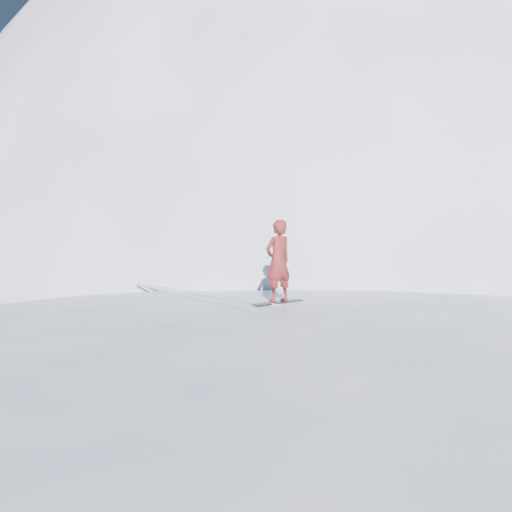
% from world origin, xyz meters
% --- Properties ---
extents(ground, '(400.00, 400.00, 0.00)m').
position_xyz_m(ground, '(0.00, 0.00, 0.00)').
color(ground, white).
rests_on(ground, ground).
extents(near_ridge, '(36.00, 28.00, 4.80)m').
position_xyz_m(near_ridge, '(1.00, 3.00, 0.00)').
color(near_ridge, white).
rests_on(near_ridge, ground).
extents(summit_peak, '(60.00, 56.00, 56.00)m').
position_xyz_m(summit_peak, '(22.00, 26.00, 0.00)').
color(summit_peak, white).
rests_on(summit_peak, ground).
extents(peak_shoulder, '(28.00, 24.00, 18.00)m').
position_xyz_m(peak_shoulder, '(10.00, 20.00, 0.00)').
color(peak_shoulder, white).
rests_on(peak_shoulder, ground).
extents(wind_bumps, '(16.00, 14.40, 1.00)m').
position_xyz_m(wind_bumps, '(-0.56, 2.12, 0.00)').
color(wind_bumps, white).
rests_on(wind_bumps, ground).
extents(snowboard, '(1.45, 0.38, 0.02)m').
position_xyz_m(snowboard, '(0.43, 3.28, 2.41)').
color(snowboard, black).
rests_on(snowboard, near_ridge).
extents(snowboarder, '(0.77, 0.54, 2.01)m').
position_xyz_m(snowboarder, '(0.43, 3.28, 3.43)').
color(snowboarder, maroon).
rests_on(snowboarder, snowboard).
extents(board_tracks, '(1.51, 5.98, 0.04)m').
position_xyz_m(board_tracks, '(-0.67, 5.82, 2.42)').
color(board_tracks, silver).
rests_on(board_tracks, ground).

